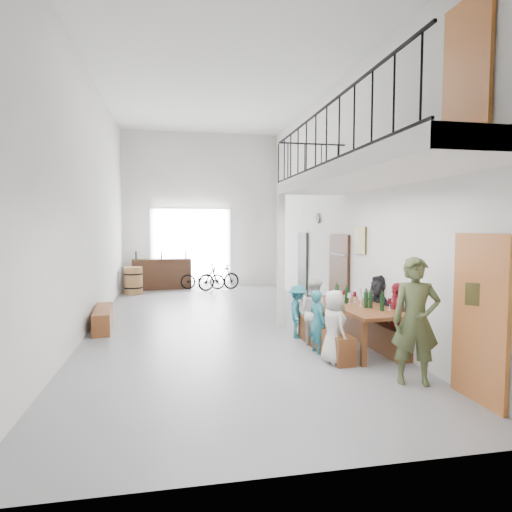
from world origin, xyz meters
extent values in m
plane|color=slate|center=(0.00, 0.00, 0.00)|extent=(12.00, 12.00, 0.00)
plane|color=white|center=(0.00, 6.00, 2.75)|extent=(5.50, 0.00, 5.50)
plane|color=white|center=(0.00, -6.00, 2.75)|extent=(5.50, 0.00, 5.50)
plane|color=white|center=(-2.75, 0.00, 2.75)|extent=(0.00, 12.00, 12.00)
plane|color=white|center=(2.75, 0.00, 2.75)|extent=(0.00, 12.00, 12.00)
plane|color=white|center=(0.00, 0.00, 5.50)|extent=(12.00, 12.00, 0.00)
cube|color=white|center=(-0.40, 5.94, 1.40)|extent=(2.80, 0.08, 2.80)
cube|color=#A3592A|center=(2.70, -4.90, 1.05)|extent=(0.06, 0.95, 2.10)
cube|color=#3A2113|center=(2.70, -0.30, 1.00)|extent=(0.06, 1.10, 2.00)
cube|color=#293128|center=(2.70, 2.50, 1.00)|extent=(0.06, 0.80, 2.00)
cube|color=#A3592A|center=(2.70, -4.50, 4.10)|extent=(0.06, 0.90, 1.95)
cube|color=#443D1B|center=(2.72, -1.40, 1.90)|extent=(0.04, 0.45, 0.55)
cylinder|color=white|center=(2.71, 1.20, 2.40)|extent=(0.04, 0.28, 0.28)
cube|color=white|center=(2.00, -3.20, 3.00)|extent=(1.50, 5.60, 0.25)
cube|color=black|center=(1.27, -3.20, 3.98)|extent=(0.03, 5.60, 0.03)
cube|color=black|center=(1.27, -3.20, 3.15)|extent=(0.03, 5.60, 0.03)
cube|color=black|center=(2.00, -0.42, 3.98)|extent=(1.50, 0.03, 0.03)
cube|color=white|center=(1.30, -0.45, 1.44)|extent=(0.14, 0.14, 2.88)
cube|color=brown|center=(2.20, -2.40, 0.76)|extent=(1.07, 2.30, 0.06)
cube|color=brown|center=(1.88, -3.39, 0.36)|extent=(0.08, 0.08, 0.73)
cube|color=brown|center=(2.65, -3.34, 0.36)|extent=(0.08, 0.08, 0.73)
cube|color=brown|center=(1.75, -1.47, 0.36)|extent=(0.08, 0.08, 0.73)
cube|color=brown|center=(2.52, -1.41, 0.36)|extent=(0.08, 0.08, 0.73)
cube|color=brown|center=(1.58, -2.44, 0.22)|extent=(0.38, 1.96, 0.45)
cube|color=brown|center=(2.57, -2.31, 0.25)|extent=(0.35, 2.15, 0.49)
cylinder|color=black|center=(2.07, -2.27, 0.97)|extent=(0.07, 0.07, 0.35)
cylinder|color=black|center=(2.29, -2.77, 0.97)|extent=(0.07, 0.07, 0.35)
cylinder|color=black|center=(2.37, -3.02, 0.97)|extent=(0.07, 0.07, 0.35)
cylinder|color=black|center=(2.23, -2.71, 0.97)|extent=(0.07, 0.07, 0.35)
cylinder|color=black|center=(2.03, -1.86, 0.97)|extent=(0.07, 0.07, 0.35)
cube|color=brown|center=(-2.50, -0.05, 0.22)|extent=(0.49, 1.61, 0.45)
cylinder|color=brown|center=(-2.30, 4.68, 0.44)|extent=(0.59, 0.59, 0.88)
cylinder|color=black|center=(-2.30, 4.68, 0.22)|extent=(0.60, 0.60, 0.05)
cylinder|color=black|center=(-2.30, 4.68, 0.66)|extent=(0.60, 0.60, 0.05)
cube|color=#3A2113|center=(-1.43, 5.65, 0.53)|extent=(2.03, 0.71, 1.05)
cylinder|color=black|center=(-2.27, 5.56, 1.19)|extent=(0.06, 0.06, 0.28)
cylinder|color=black|center=(-1.44, 5.69, 1.19)|extent=(0.06, 0.06, 0.28)
cylinder|color=black|center=(-0.59, 5.76, 1.19)|extent=(0.06, 0.06, 0.28)
imported|color=silver|center=(1.49, -3.13, 0.59)|extent=(0.46, 0.63, 1.18)
imported|color=#246D7B|center=(1.42, -2.54, 0.54)|extent=(0.34, 0.44, 1.08)
imported|color=silver|center=(1.52, -2.08, 0.62)|extent=(0.67, 0.74, 1.23)
imported|color=#246D7B|center=(1.38, -1.50, 0.52)|extent=(0.60, 0.77, 1.04)
imported|color=maroon|center=(2.72, -2.89, 0.62)|extent=(0.54, 0.78, 1.23)
imported|color=black|center=(2.71, -2.25, 0.65)|extent=(0.43, 1.22, 1.30)
imported|color=silver|center=(2.81, -1.76, 0.51)|extent=(0.40, 0.54, 1.01)
imported|color=#424B2A|center=(2.27, -4.20, 0.88)|extent=(0.75, 0.61, 1.77)
imported|color=#164C15|center=(2.45, 0.20, 0.23)|extent=(0.50, 0.46, 0.46)
imported|color=black|center=(-0.04, 5.31, 0.40)|extent=(1.61, 0.82, 0.81)
imported|color=black|center=(0.49, 4.97, 0.45)|extent=(1.57, 0.86, 0.91)
camera|label=1|loc=(-0.99, -9.49, 2.19)|focal=30.00mm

